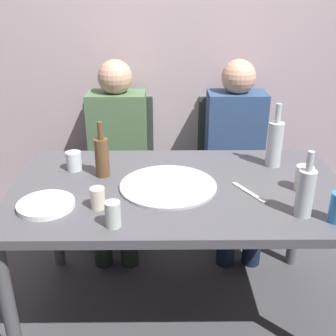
# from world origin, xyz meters

# --- Properties ---
(ground_plane) EXTENTS (8.00, 8.00, 0.00)m
(ground_plane) POSITION_xyz_m (0.00, 0.00, 0.00)
(ground_plane) COLOR #424247
(back_wall) EXTENTS (6.00, 0.10, 2.60)m
(back_wall) POSITION_xyz_m (0.00, 1.02, 1.30)
(back_wall) COLOR #B29EA3
(back_wall) RESTS_ON ground_plane
(dining_table) EXTENTS (1.54, 0.88, 0.72)m
(dining_table) POSITION_xyz_m (0.00, 0.00, 0.65)
(dining_table) COLOR #4C4C51
(dining_table) RESTS_ON ground_plane
(pizza_tray) EXTENTS (0.45, 0.45, 0.01)m
(pizza_tray) POSITION_xyz_m (-0.05, -0.01, 0.73)
(pizza_tray) COLOR #ADADB2
(pizza_tray) RESTS_ON dining_table
(wine_bottle) EXTENTS (0.07, 0.07, 0.27)m
(wine_bottle) POSITION_xyz_m (0.49, -0.27, 0.83)
(wine_bottle) COLOR #B2BCC1
(wine_bottle) RESTS_ON dining_table
(beer_bottle) EXTENTS (0.07, 0.07, 0.27)m
(beer_bottle) POSITION_xyz_m (-0.36, 0.12, 0.83)
(beer_bottle) COLOR brown
(beer_bottle) RESTS_ON dining_table
(water_bottle) EXTENTS (0.08, 0.08, 0.32)m
(water_bottle) POSITION_xyz_m (0.49, 0.23, 0.85)
(water_bottle) COLOR #B2BCC1
(water_bottle) RESTS_ON dining_table
(tumbler_near) EXTENTS (0.06, 0.06, 0.09)m
(tumbler_near) POSITION_xyz_m (-0.34, -0.20, 0.77)
(tumbler_near) COLOR beige
(tumbler_near) RESTS_ON dining_table
(tumbler_far) EXTENTS (0.06, 0.06, 0.10)m
(tumbler_far) POSITION_xyz_m (-0.26, -0.34, 0.78)
(tumbler_far) COLOR #B7C6BC
(tumbler_far) RESTS_ON dining_table
(wine_glass) EXTENTS (0.08, 0.08, 0.11)m
(wine_glass) POSITION_xyz_m (0.56, -0.05, 0.78)
(wine_glass) COLOR beige
(wine_glass) RESTS_ON dining_table
(short_glass) EXTENTS (0.08, 0.08, 0.09)m
(short_glass) POSITION_xyz_m (-0.52, 0.18, 0.77)
(short_glass) COLOR silver
(short_glass) RESTS_ON dining_table
(plate_stack) EXTENTS (0.24, 0.24, 0.02)m
(plate_stack) POSITION_xyz_m (-0.56, -0.19, 0.74)
(plate_stack) COLOR white
(plate_stack) RESTS_ON dining_table
(table_knife) EXTENTS (0.12, 0.20, 0.01)m
(table_knife) POSITION_xyz_m (0.31, -0.07, 0.73)
(table_knife) COLOR #B7B7BC
(table_knife) RESTS_ON dining_table
(chair_left) EXTENTS (0.44, 0.44, 0.90)m
(chair_left) POSITION_xyz_m (-0.36, 0.84, 0.51)
(chair_left) COLOR #2D3833
(chair_left) RESTS_ON ground_plane
(chair_right) EXTENTS (0.44, 0.44, 0.90)m
(chair_right) POSITION_xyz_m (0.38, 0.84, 0.51)
(chair_right) COLOR #2D3833
(chair_right) RESTS_ON ground_plane
(guest_in_sweater) EXTENTS (0.36, 0.56, 1.17)m
(guest_in_sweater) POSITION_xyz_m (-0.36, 0.69, 0.64)
(guest_in_sweater) COLOR #4C6B47
(guest_in_sweater) RESTS_ON ground_plane
(guest_in_beanie) EXTENTS (0.36, 0.56, 1.17)m
(guest_in_beanie) POSITION_xyz_m (0.38, 0.69, 0.64)
(guest_in_beanie) COLOR navy
(guest_in_beanie) RESTS_ON ground_plane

